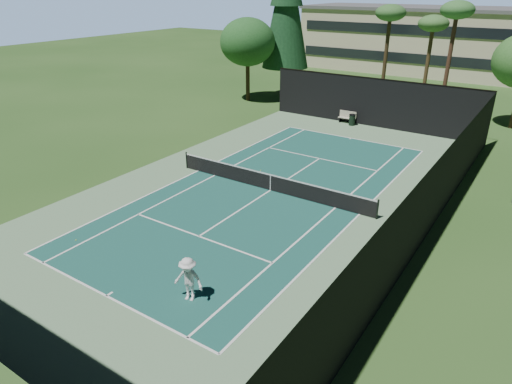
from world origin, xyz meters
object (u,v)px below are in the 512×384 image
(tennis_net, at_px, (270,182))
(trash_bin, at_px, (352,120))
(tennis_ball_a, at_px, (76,240))
(tennis_ball_c, at_px, (273,180))
(tennis_ball_b, at_px, (261,170))
(tennis_ball_d, at_px, (251,146))
(park_bench, at_px, (347,117))
(player, at_px, (188,279))

(tennis_net, xyz_separation_m, trash_bin, (-1.40, 15.31, -0.08))
(tennis_ball_a, height_order, tennis_ball_c, tennis_ball_c)
(tennis_ball_a, bearing_deg, trash_bin, 82.88)
(tennis_ball_b, relative_size, tennis_ball_d, 0.81)
(tennis_ball_a, distance_m, tennis_ball_d, 15.76)
(tennis_ball_c, xyz_separation_m, park_bench, (-1.40, 14.44, 0.52))
(tennis_ball_c, relative_size, tennis_ball_d, 0.85)
(tennis_net, relative_size, tennis_ball_d, 178.87)
(tennis_ball_b, relative_size, park_bench, 0.04)
(tennis_ball_a, relative_size, park_bench, 0.04)
(player, bearing_deg, park_bench, 88.26)
(player, distance_m, tennis_ball_d, 18.06)
(tennis_ball_d, bearing_deg, tennis_ball_c, -43.63)
(park_bench, bearing_deg, tennis_ball_b, -90.50)
(tennis_ball_a, xyz_separation_m, trash_bin, (3.15, 25.20, 0.45))
(tennis_ball_c, height_order, trash_bin, trash_bin)
(tennis_net, height_order, tennis_ball_b, tennis_net)
(tennis_net, distance_m, tennis_ball_b, 3.19)
(tennis_ball_c, bearing_deg, park_bench, 95.53)
(player, height_order, trash_bin, player)
(tennis_net, bearing_deg, trash_bin, 95.23)
(player, bearing_deg, tennis_ball_b, 99.30)
(tennis_net, distance_m, tennis_ball_d, 7.97)
(tennis_ball_a, distance_m, tennis_ball_b, 12.40)
(player, xyz_separation_m, tennis_ball_d, (-8.16, 16.09, -0.87))
(tennis_ball_a, relative_size, tennis_ball_b, 1.02)
(tennis_net, relative_size, tennis_ball_c, 210.07)
(tennis_ball_b, distance_m, trash_bin, 13.05)
(player, distance_m, tennis_ball_a, 7.40)
(tennis_net, xyz_separation_m, tennis_ball_c, (-0.65, 1.35, -0.53))
(tennis_ball_b, xyz_separation_m, trash_bin, (0.76, 13.03, 0.45))
(tennis_ball_c, distance_m, tennis_ball_d, 6.53)
(tennis_net, bearing_deg, player, -74.77)
(trash_bin, bearing_deg, tennis_ball_d, -112.78)
(tennis_ball_d, bearing_deg, trash_bin, 67.22)
(tennis_net, relative_size, player, 7.10)
(tennis_ball_c, distance_m, park_bench, 14.51)
(tennis_ball_d, bearing_deg, park_bench, 71.46)
(player, height_order, tennis_ball_a, player)
(tennis_ball_b, xyz_separation_m, park_bench, (0.12, 13.50, 0.52))
(player, relative_size, park_bench, 1.21)
(tennis_ball_a, distance_m, tennis_ball_c, 11.89)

